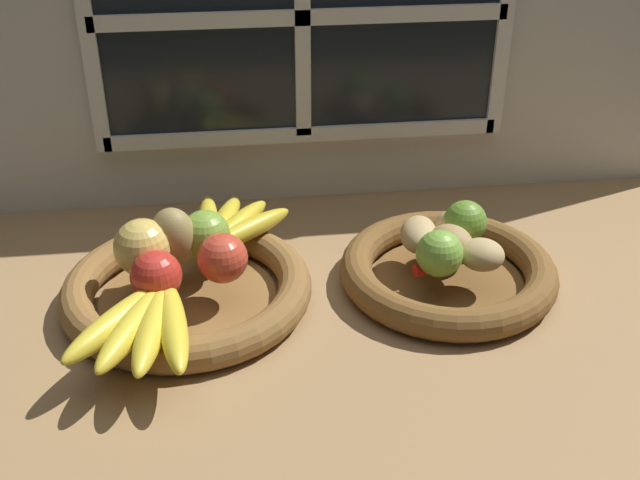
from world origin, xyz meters
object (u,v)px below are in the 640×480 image
at_px(lime_far, 465,222).
at_px(potato_back, 456,226).
at_px(apple_red_right, 223,258).
at_px(pear_brown, 173,237).
at_px(apple_green_back, 205,235).
at_px(apple_red_front, 156,275).
at_px(fruit_bowl_right, 448,271).
at_px(potato_small, 482,255).
at_px(apple_golden_left, 143,248).
at_px(lime_near, 439,254).
at_px(fruit_bowl_left, 188,289).
at_px(banana_bunch_back, 229,225).
at_px(chili_pepper, 457,263).
at_px(banana_bunch_front, 145,322).
at_px(potato_oblong, 419,234).
at_px(potato_large, 451,242).

bearing_deg(lime_far, potato_back, 152.74).
distance_m(apple_red_right, lime_far, 0.35).
bearing_deg(apple_red_right, pear_brown, 142.51).
height_order(apple_green_back, apple_red_front, apple_green_back).
height_order(fruit_bowl_right, lime_far, lime_far).
relative_size(potato_small, potato_back, 1.02).
bearing_deg(fruit_bowl_right, apple_red_front, -172.76).
bearing_deg(apple_golden_left, lime_near, -7.39).
height_order(pear_brown, potato_back, pear_brown).
bearing_deg(fruit_bowl_left, pear_brown, 115.56).
relative_size(apple_green_back, banana_bunch_back, 0.41).
distance_m(apple_red_right, potato_small, 0.35).
xyz_separation_m(fruit_bowl_right, chili_pepper, (0.00, -0.03, 0.03)).
bearing_deg(banana_bunch_front, potato_back, 22.11).
height_order(fruit_bowl_left, apple_green_back, apple_green_back).
bearing_deg(apple_red_front, lime_near, 1.49).
bearing_deg(chili_pepper, fruit_bowl_right, 79.85).
xyz_separation_m(pear_brown, potato_oblong, (0.34, -0.00, -0.02)).
xyz_separation_m(apple_golden_left, potato_large, (0.42, -0.01, -0.02)).
relative_size(apple_red_front, potato_small, 1.07).
distance_m(apple_green_back, pear_brown, 0.05).
xyz_separation_m(apple_golden_left, banana_bunch_back, (0.11, 0.09, -0.02)).
bearing_deg(pear_brown, fruit_bowl_left, -64.44).
distance_m(apple_red_right, banana_bunch_front, 0.14).
xyz_separation_m(lime_near, lime_far, (0.06, 0.08, -0.00)).
distance_m(potato_small, chili_pepper, 0.03).
xyz_separation_m(apple_red_front, potato_oblong, (0.36, 0.08, -0.01)).
distance_m(apple_golden_left, apple_red_front, 0.06).
relative_size(fruit_bowl_left, lime_far, 5.48).
bearing_deg(chili_pepper, lime_near, -173.54).
relative_size(fruit_bowl_left, potato_large, 5.14).
distance_m(apple_red_front, chili_pepper, 0.40).
height_order(apple_golden_left, apple_red_front, apple_golden_left).
distance_m(banana_bunch_front, chili_pepper, 0.42).
relative_size(apple_red_right, apple_green_back, 0.97).
relative_size(potato_large, potato_small, 1.07).
bearing_deg(fruit_bowl_left, potato_large, -0.00).
xyz_separation_m(banana_bunch_back, chili_pepper, (0.30, -0.13, -0.01)).
relative_size(fruit_bowl_left, fruit_bowl_right, 1.11).
bearing_deg(potato_oblong, lime_far, 9.25).
relative_size(fruit_bowl_right, apple_green_back, 4.40).
distance_m(banana_bunch_front, potato_oblong, 0.40).
relative_size(pear_brown, banana_bunch_back, 0.49).
bearing_deg(apple_golden_left, fruit_bowl_right, -1.33).
distance_m(potato_large, potato_oblong, 0.05).
relative_size(apple_red_right, potato_small, 1.08).
xyz_separation_m(fruit_bowl_left, potato_small, (0.40, -0.03, 0.05)).
distance_m(apple_golden_left, lime_far, 0.45).
relative_size(fruit_bowl_left, apple_red_front, 5.14).
height_order(apple_green_back, apple_golden_left, apple_golden_left).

